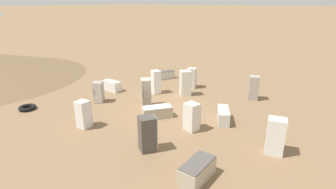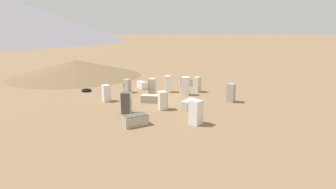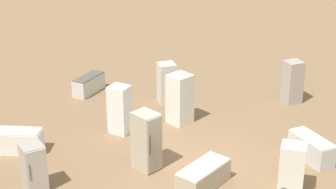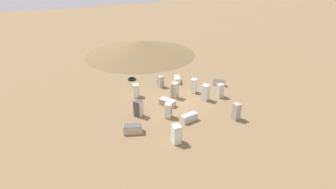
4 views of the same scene
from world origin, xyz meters
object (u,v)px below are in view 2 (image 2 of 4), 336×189
object	(u,v)px
discarded_fridge_3	(127,86)
discarded_fridge_7	(168,84)
discarded_fridge_9	(152,88)
discarded_fridge_11	(186,83)
discarded_fridge_8	(151,99)
discarded_fridge_12	(196,112)
discarded_fridge_2	(231,93)
discarded_fridge_10	(135,120)
scrap_tire	(86,90)
discarded_fridge_13	(163,101)
discarded_fridge_5	(189,104)
discarded_fridge_0	(197,84)
discarded_fridge_1	(142,85)
discarded_fridge_6	(186,86)
discarded_fridge_14	(106,93)
discarded_fridge_4	(126,103)

from	to	relation	value
discarded_fridge_3	discarded_fridge_7	world-z (taller)	discarded_fridge_7
discarded_fridge_9	discarded_fridge_11	world-z (taller)	discarded_fridge_9
discarded_fridge_8	discarded_fridge_12	world-z (taller)	discarded_fridge_12
discarded_fridge_2	discarded_fridge_9	world-z (taller)	discarded_fridge_9
discarded_fridge_10	scrap_tire	distance (m)	12.19
discarded_fridge_3	discarded_fridge_10	distance (m)	10.12
discarded_fridge_7	discarded_fridge_13	size ratio (longest dim) A/B	1.15
discarded_fridge_5	scrap_tire	world-z (taller)	discarded_fridge_5
discarded_fridge_12	discarded_fridge_9	bearing A→B (deg)	158.21
discarded_fridge_3	scrap_tire	bearing A→B (deg)	20.04
discarded_fridge_0	discarded_fridge_3	xyz separation A→B (m)	(-6.52, 3.33, -0.09)
discarded_fridge_1	discarded_fridge_2	size ratio (longest dim) A/B	0.94
discarded_fridge_9	discarded_fridge_11	bearing A→B (deg)	-112.18
discarded_fridge_6	discarded_fridge_8	bearing A→B (deg)	-126.34
discarded_fridge_1	discarded_fridge_13	world-z (taller)	discarded_fridge_13
discarded_fridge_8	discarded_fridge_12	bearing A→B (deg)	-142.81
discarded_fridge_1	discarded_fridge_14	distance (m)	6.28
discarded_fridge_8	discarded_fridge_10	world-z (taller)	discarded_fridge_10
discarded_fridge_3	discarded_fridge_9	world-z (taller)	discarded_fridge_9
discarded_fridge_2	discarded_fridge_3	world-z (taller)	discarded_fridge_2
discarded_fridge_0	discarded_fridge_9	bearing A→B (deg)	-113.07
discarded_fridge_3	discarded_fridge_10	size ratio (longest dim) A/B	0.83
discarded_fridge_0	discarded_fridge_11	world-z (taller)	discarded_fridge_0
discarded_fridge_0	discarded_fridge_14	size ratio (longest dim) A/B	1.05
discarded_fridge_4	scrap_tire	world-z (taller)	discarded_fridge_4
discarded_fridge_11	discarded_fridge_9	bearing A→B (deg)	-39.56
discarded_fridge_3	discarded_fridge_4	size ratio (longest dim) A/B	0.85
discarded_fridge_1	discarded_fridge_3	distance (m)	2.51
discarded_fridge_4	discarded_fridge_14	distance (m)	4.31
discarded_fridge_4	discarded_fridge_10	xyz separation A→B (m)	(-0.48, -2.92, -0.45)
discarded_fridge_4	discarded_fridge_11	bearing A→B (deg)	155.56
discarded_fridge_0	discarded_fridge_9	distance (m)	5.14
discarded_fridge_2	scrap_tire	xyz separation A→B (m)	(-10.44, 10.70, -0.71)
discarded_fridge_3	discarded_fridge_8	distance (m)	4.81
discarded_fridge_6	discarded_fridge_7	world-z (taller)	discarded_fridge_6
discarded_fridge_0	discarded_fridge_10	xyz separation A→B (m)	(-9.60, -6.30, -0.41)
discarded_fridge_0	discarded_fridge_7	xyz separation A→B (m)	(-2.75, 1.42, 0.07)
discarded_fridge_14	discarded_fridge_7	bearing A→B (deg)	90.73
discarded_fridge_0	discarded_fridge_1	xyz separation A→B (m)	(-4.33, 4.51, -0.42)
discarded_fridge_2	discarded_fridge_5	size ratio (longest dim) A/B	0.98
discarded_fridge_4	discarded_fridge_10	size ratio (longest dim) A/B	0.98
discarded_fridge_3	discarded_fridge_13	bearing A→B (deg)	147.41
discarded_fridge_13	discarded_fridge_12	bearing A→B (deg)	16.72
discarded_fridge_3	discarded_fridge_11	world-z (taller)	discarded_fridge_3
discarded_fridge_1	discarded_fridge_4	world-z (taller)	discarded_fridge_4
discarded_fridge_5	discarded_fridge_7	size ratio (longest dim) A/B	0.99
discarded_fridge_10	discarded_fridge_11	size ratio (longest dim) A/B	1.04
discarded_fridge_4	discarded_fridge_9	size ratio (longest dim) A/B	0.90
discarded_fridge_1	discarded_fridge_14	bearing A→B (deg)	36.30
discarded_fridge_6	discarded_fridge_4	bearing A→B (deg)	-116.76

